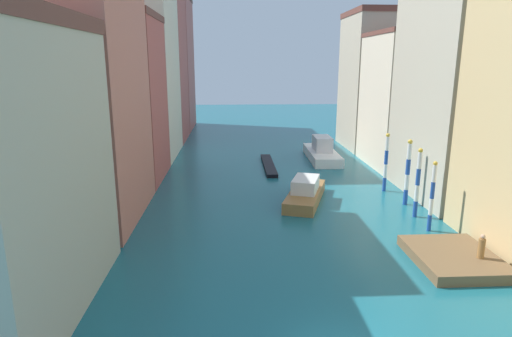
# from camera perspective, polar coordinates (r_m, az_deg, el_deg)

# --- Properties ---
(ground_plane) EXTENTS (154.00, 154.00, 0.00)m
(ground_plane) POSITION_cam_1_polar(r_m,az_deg,el_deg) (40.31, 2.70, -1.86)
(ground_plane) COLOR #196070
(building_left_1) EXTENTS (6.51, 11.62, 16.76)m
(building_left_1) POSITION_cam_1_polar(r_m,az_deg,el_deg) (31.98, -21.38, 8.41)
(building_left_1) COLOR #C6705B
(building_left_1) RESTS_ON ground
(building_left_2) EXTENTS (6.51, 9.49, 15.25)m
(building_left_2) POSITION_cam_1_polar(r_m,az_deg,el_deg) (42.25, -16.86, 8.83)
(building_left_2) COLOR #B25147
(building_left_2) RESTS_ON ground
(building_left_3) EXTENTS (6.51, 11.89, 22.08)m
(building_left_3) POSITION_cam_1_polar(r_m,az_deg,el_deg) (52.56, -14.38, 13.58)
(building_left_3) COLOR beige
(building_left_3) RESTS_ON ground
(building_left_4) EXTENTS (6.51, 10.17, 21.88)m
(building_left_4) POSITION_cam_1_polar(r_m,az_deg,el_deg) (63.47, -12.43, 13.57)
(building_left_4) COLOR #B25147
(building_left_4) RESTS_ON ground
(building_left_5) EXTENTS (6.51, 11.97, 21.27)m
(building_left_5) POSITION_cam_1_polar(r_m,az_deg,el_deg) (74.69, -11.03, 13.39)
(building_left_5) COLOR #B25147
(building_left_5) RESTS_ON ground
(building_right_2) EXTENTS (6.51, 11.54, 18.81)m
(building_right_2) POSITION_cam_1_polar(r_m,az_deg,el_deg) (38.52, 25.01, 10.37)
(building_right_2) COLOR #BCB299
(building_right_2) RESTS_ON ground
(building_right_3) EXTENTS (6.51, 10.21, 14.04)m
(building_right_3) POSITION_cam_1_polar(r_m,az_deg,el_deg) (48.63, 18.71, 8.56)
(building_right_3) COLOR beige
(building_right_3) RESTS_ON ground
(building_right_4) EXTENTS (6.51, 10.06, 17.18)m
(building_right_4) POSITION_cam_1_polar(r_m,az_deg,el_deg) (58.34, 15.05, 11.12)
(building_right_4) COLOR #BCB299
(building_right_4) RESTS_ON ground
(waterfront_dock) EXTENTS (4.39, 5.38, 0.59)m
(waterfront_dock) POSITION_cam_1_polar(r_m,az_deg,el_deg) (26.95, 24.61, -10.65)
(waterfront_dock) COLOR brown
(waterfront_dock) RESTS_ON ground
(person_on_dock) EXTENTS (0.36, 0.36, 1.37)m
(person_on_dock) POSITION_cam_1_polar(r_m,az_deg,el_deg) (26.54, 27.60, -9.19)
(person_on_dock) COLOR olive
(person_on_dock) RESTS_ON waterfront_dock
(mooring_pole_0) EXTENTS (0.29, 0.29, 4.74)m
(mooring_pole_0) POSITION_cam_1_polar(r_m,az_deg,el_deg) (30.46, 22.20, -3.38)
(mooring_pole_0) COLOR #1E479E
(mooring_pole_0) RESTS_ON ground
(mooring_pole_1) EXTENTS (0.33, 0.33, 5.07)m
(mooring_pole_1) POSITION_cam_1_polar(r_m,az_deg,el_deg) (32.83, 20.55, -1.72)
(mooring_pole_1) COLOR #1E479E
(mooring_pole_1) RESTS_ON ground
(mooring_pole_2) EXTENTS (0.37, 0.37, 5.20)m
(mooring_pole_2) POSITION_cam_1_polar(r_m,az_deg,el_deg) (35.43, 19.37, -0.41)
(mooring_pole_2) COLOR #1E479E
(mooring_pole_2) RESTS_ON ground
(mooring_pole_3) EXTENTS (0.33, 0.33, 5.08)m
(mooring_pole_3) POSITION_cam_1_polar(r_m,az_deg,el_deg) (38.66, 16.77, 0.84)
(mooring_pole_3) COLOR #1E479E
(mooring_pole_3) RESTS_ON ground
(vaporetto_white) EXTENTS (3.28, 9.59, 2.66)m
(vaporetto_white) POSITION_cam_1_polar(r_m,az_deg,el_deg) (50.35, 8.68, 2.18)
(vaporetto_white) COLOR white
(vaporetto_white) RESTS_ON ground
(gondola_black) EXTENTS (1.09, 9.48, 0.37)m
(gondola_black) POSITION_cam_1_polar(r_m,az_deg,el_deg) (46.27, 1.68, 0.45)
(gondola_black) COLOR black
(gondola_black) RESTS_ON ground
(motorboat_0) EXTENTS (4.56, 7.88, 1.94)m
(motorboat_0) POSITION_cam_1_polar(r_m,az_deg,el_deg) (34.96, 6.52, -3.17)
(motorboat_0) COLOR olive
(motorboat_0) RESTS_ON ground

